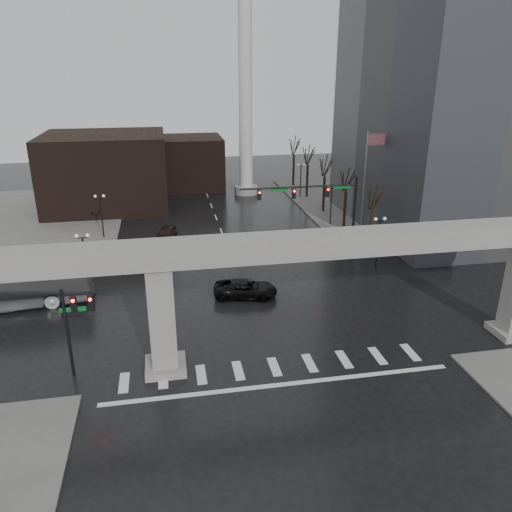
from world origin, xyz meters
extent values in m
plane|color=black|center=(0.00, 0.00, 0.00)|extent=(160.00, 160.00, 0.00)
cube|color=slate|center=(26.00, 36.00, 0.07)|extent=(28.00, 36.00, 0.15)
cube|color=slate|center=(-26.00, 36.00, 0.07)|extent=(28.00, 36.00, 0.15)
cube|color=gray|center=(0.00, 0.00, 8.00)|extent=(48.00, 2.20, 1.40)
cube|color=gray|center=(-7.00, 0.00, 3.65)|extent=(1.60, 1.60, 7.30)
cube|color=gray|center=(-7.00, 0.00, 0.25)|extent=(2.60, 2.60, 0.50)
cube|color=gray|center=(18.00, 0.00, 0.25)|extent=(2.60, 2.60, 0.50)
cube|color=slate|center=(28.00, 26.00, 21.00)|extent=(22.00, 26.00, 42.00)
cube|color=black|center=(-14.00, 42.00, 5.00)|extent=(16.00, 14.00, 10.00)
cube|color=black|center=(-2.00, 52.00, 4.00)|extent=(10.00, 10.00, 8.00)
cylinder|color=silver|center=(6.00, 46.00, 15.00)|extent=(2.00, 2.00, 30.00)
cylinder|color=gray|center=(6.00, 46.00, 0.60)|extent=(3.60, 3.60, 1.20)
cylinder|color=black|center=(12.80, 18.80, 4.00)|extent=(0.24, 0.24, 8.00)
cylinder|color=black|center=(6.80, 18.80, 7.20)|extent=(12.00, 0.18, 0.18)
cube|color=black|center=(9.80, 18.80, 6.55)|extent=(0.35, 0.30, 1.00)
cube|color=black|center=(6.30, 18.80, 6.55)|extent=(0.35, 0.30, 1.00)
cube|color=black|center=(2.80, 18.80, 6.55)|extent=(0.35, 0.30, 1.00)
sphere|color=#FF0C05|center=(9.80, 18.62, 6.85)|extent=(0.20, 0.20, 0.20)
cube|color=#0C5921|center=(11.30, 18.80, 7.00)|extent=(1.80, 0.05, 0.35)
cube|color=#0C5921|center=(4.80, 18.80, 7.00)|extent=(1.80, 0.05, 0.35)
cylinder|color=black|center=(-12.80, 0.50, 3.00)|extent=(0.20, 0.20, 6.00)
cylinder|color=black|center=(-11.80, 0.50, 5.60)|extent=(2.00, 0.14, 0.14)
cube|color=black|center=(-12.20, 0.50, 4.95)|extent=(0.35, 0.30, 1.00)
cube|color=black|center=(-11.20, 0.50, 4.95)|extent=(0.35, 0.30, 1.00)
cube|color=#0C5921|center=(-12.30, 0.50, 4.60)|extent=(1.60, 0.05, 0.30)
cylinder|color=silver|center=(15.00, 22.00, 6.00)|extent=(0.12, 0.12, 12.00)
cube|color=red|center=(16.00, 22.00, 11.20)|extent=(2.00, 0.03, 1.20)
cylinder|color=black|center=(13.50, 14.00, 2.40)|extent=(0.14, 0.14, 4.80)
cube|color=black|center=(13.50, 14.00, 4.75)|extent=(0.90, 0.06, 0.06)
sphere|color=silver|center=(13.05, 14.00, 4.95)|extent=(0.32, 0.32, 0.32)
sphere|color=silver|center=(13.95, 14.00, 4.95)|extent=(0.32, 0.32, 0.32)
cylinder|color=black|center=(13.50, 28.00, 2.40)|extent=(0.14, 0.14, 4.80)
cube|color=black|center=(13.50, 28.00, 4.75)|extent=(0.90, 0.06, 0.06)
sphere|color=silver|center=(13.05, 28.00, 4.95)|extent=(0.32, 0.32, 0.32)
sphere|color=silver|center=(13.95, 28.00, 4.95)|extent=(0.32, 0.32, 0.32)
cylinder|color=black|center=(13.50, 42.00, 2.40)|extent=(0.14, 0.14, 4.80)
cube|color=black|center=(13.50, 42.00, 4.75)|extent=(0.90, 0.06, 0.06)
sphere|color=silver|center=(13.05, 42.00, 4.95)|extent=(0.32, 0.32, 0.32)
sphere|color=silver|center=(13.95, 42.00, 4.95)|extent=(0.32, 0.32, 0.32)
cylinder|color=black|center=(-13.50, 14.00, 2.40)|extent=(0.14, 0.14, 4.80)
cube|color=black|center=(-13.50, 14.00, 4.75)|extent=(0.90, 0.06, 0.06)
sphere|color=silver|center=(-13.95, 14.00, 4.95)|extent=(0.32, 0.32, 0.32)
sphere|color=silver|center=(-13.05, 14.00, 4.95)|extent=(0.32, 0.32, 0.32)
cylinder|color=black|center=(-13.50, 28.00, 2.40)|extent=(0.14, 0.14, 4.80)
cube|color=black|center=(-13.50, 28.00, 4.75)|extent=(0.90, 0.06, 0.06)
sphere|color=silver|center=(-13.95, 28.00, 4.95)|extent=(0.32, 0.32, 0.32)
sphere|color=silver|center=(-13.05, 28.00, 4.95)|extent=(0.32, 0.32, 0.32)
cylinder|color=black|center=(-13.50, 42.00, 2.40)|extent=(0.14, 0.14, 4.80)
cube|color=black|center=(-13.50, 42.00, 4.75)|extent=(0.90, 0.06, 0.06)
sphere|color=silver|center=(-13.95, 42.00, 4.95)|extent=(0.32, 0.32, 0.32)
sphere|color=silver|center=(-13.05, 42.00, 4.95)|extent=(0.32, 0.32, 0.32)
cylinder|color=black|center=(14.50, 18.00, 2.27)|extent=(0.34, 0.34, 4.55)
cylinder|color=black|center=(14.50, 18.00, 6.01)|extent=(0.12, 1.52, 2.98)
cylinder|color=black|center=(15.00, 18.25, 5.78)|extent=(0.83, 1.14, 2.51)
cylinder|color=black|center=(14.50, 26.00, 2.33)|extent=(0.34, 0.34, 4.66)
cylinder|color=black|center=(14.50, 26.00, 6.15)|extent=(0.12, 1.55, 3.05)
cylinder|color=black|center=(15.00, 26.25, 5.91)|extent=(0.85, 1.16, 2.57)
cylinder|color=black|center=(14.50, 34.00, 2.38)|extent=(0.34, 0.34, 4.76)
cylinder|color=black|center=(14.50, 34.00, 6.29)|extent=(0.12, 1.59, 3.11)
cylinder|color=black|center=(15.00, 34.25, 6.05)|extent=(0.86, 1.18, 2.62)
cylinder|color=black|center=(14.50, 42.00, 2.43)|extent=(0.34, 0.34, 4.87)
cylinder|color=black|center=(14.50, 42.00, 6.43)|extent=(0.12, 1.62, 3.18)
cylinder|color=black|center=(15.00, 42.25, 6.18)|extent=(0.88, 1.20, 2.68)
cylinder|color=black|center=(14.50, 50.00, 2.48)|extent=(0.34, 0.34, 4.97)
cylinder|color=black|center=(14.50, 50.00, 6.57)|extent=(0.12, 1.65, 3.25)
cylinder|color=black|center=(15.00, 50.25, 6.31)|extent=(0.89, 1.23, 2.74)
imported|color=black|center=(-0.12, 9.81, 0.74)|extent=(5.75, 3.50, 1.49)
imported|color=#98999C|center=(-19.54, 11.55, 1.88)|extent=(13.69, 4.34, 3.75)
imported|color=black|center=(-6.42, 25.86, 0.77)|extent=(2.71, 4.82, 1.55)
camera|label=1|loc=(-6.31, -28.24, 18.47)|focal=35.00mm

